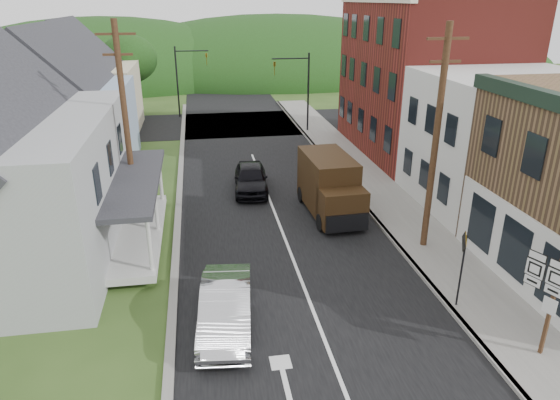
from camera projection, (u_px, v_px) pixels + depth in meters
name	position (u px, v px, depth m)	size (l,w,h in m)	color
ground	(311.00, 307.00, 16.94)	(120.00, 120.00, 0.00)	#2D4719
road	(269.00, 199.00, 26.08)	(9.00, 90.00, 0.02)	black
cross_road	(240.00, 124.00, 41.63)	(60.00, 9.00, 0.02)	black
sidewalk_right	(391.00, 205.00, 25.12)	(2.80, 55.00, 0.15)	slate
curb_right	(365.00, 206.00, 24.92)	(0.20, 55.00, 0.15)	slate
curb_left	(178.00, 219.00, 23.53)	(0.30, 55.00, 0.12)	slate
storefront_white	(505.00, 142.00, 24.29)	(8.00, 7.00, 6.50)	silver
storefront_red	(425.00, 77.00, 32.32)	(8.00, 12.00, 10.00)	maroon
house_blue	(67.00, 109.00, 29.43)	(7.14, 8.16, 7.28)	#8A9ABC
house_cream	(87.00, 85.00, 37.58)	(7.14, 8.16, 7.28)	#C3B497
utility_pole_right	(436.00, 140.00, 19.24)	(1.60, 0.26, 9.00)	#472D19
utility_pole_left	(126.00, 125.00, 21.52)	(1.60, 0.26, 9.00)	#472D19
traffic_signal_right	(299.00, 83.00, 37.67)	(2.87, 0.20, 6.00)	black
traffic_signal_left	(185.00, 73.00, 42.76)	(2.87, 0.20, 6.00)	black
tree_left_d	(129.00, 59.00, 43.00)	(4.80, 4.80, 6.94)	#382616
forested_ridge	(221.00, 76.00, 67.22)	(90.00, 30.00, 16.00)	black
silver_sedan	(226.00, 308.00, 15.61)	(1.56, 4.48, 1.47)	#B5B5BA
dark_sedan	(251.00, 178.00, 26.84)	(1.74, 4.33, 1.48)	black
delivery_van	(330.00, 186.00, 23.72)	(2.30, 5.13, 2.82)	black
route_sign_cluster	(553.00, 294.00, 13.76)	(0.75, 1.65, 3.09)	#472D19
warning_sign	(463.00, 258.00, 16.15)	(0.28, 0.72, 2.77)	black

